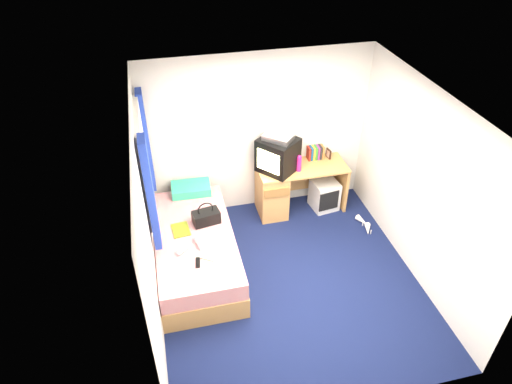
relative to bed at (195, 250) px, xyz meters
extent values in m
plane|color=#0C1438|center=(1.10, -0.55, -0.27)|extent=(3.40, 3.40, 0.00)
plane|color=white|center=(1.10, -0.55, 2.13)|extent=(3.40, 3.40, 0.00)
plane|color=silver|center=(1.10, 1.15, 0.93)|extent=(3.20, 0.00, 3.20)
plane|color=silver|center=(1.10, -2.25, 0.93)|extent=(3.20, 0.00, 3.20)
plane|color=silver|center=(-0.50, -0.55, 0.93)|extent=(0.00, 3.40, 3.40)
plane|color=silver|center=(2.70, -0.55, 0.93)|extent=(0.00, 3.40, 3.40)
cube|color=tan|center=(0.00, 0.00, -0.12)|extent=(1.00, 2.00, 0.30)
cube|color=olive|center=(0.50, -0.40, -0.11)|extent=(0.02, 0.70, 0.18)
cube|color=white|center=(0.00, 0.00, 0.15)|extent=(0.98, 1.98, 0.24)
cube|color=teal|center=(0.08, 0.91, 0.33)|extent=(0.55, 0.36, 0.12)
cube|color=tan|center=(1.69, 0.87, 0.47)|extent=(1.30, 0.55, 0.03)
cube|color=tan|center=(1.24, 0.87, 0.09)|extent=(0.40, 0.52, 0.72)
cube|color=tan|center=(2.32, 0.87, 0.09)|extent=(0.04, 0.52, 0.72)
cube|color=tan|center=(1.94, 1.12, 0.18)|extent=(0.78, 0.03, 0.55)
cube|color=silver|center=(2.06, 0.81, -0.04)|extent=(0.41, 0.41, 0.46)
cube|color=black|center=(1.33, 0.89, 0.73)|extent=(0.66, 0.67, 0.49)
cube|color=#E2DF8E|center=(1.15, 0.74, 0.73)|extent=(0.25, 0.30, 0.30)
cube|color=silver|center=(1.33, 0.89, 1.01)|extent=(0.47, 0.46, 0.07)
cube|color=maroon|center=(1.84, 1.05, 0.58)|extent=(0.03, 0.13, 0.20)
cube|color=navy|center=(1.88, 1.05, 0.58)|extent=(0.03, 0.13, 0.20)
cube|color=gold|center=(1.91, 1.05, 0.58)|extent=(0.03, 0.13, 0.20)
cube|color=#337F33|center=(1.95, 1.05, 0.58)|extent=(0.03, 0.13, 0.20)
cube|color=#7F337F|center=(1.98, 1.05, 0.58)|extent=(0.03, 0.13, 0.20)
cube|color=#262626|center=(2.02, 1.05, 0.58)|extent=(0.03, 0.13, 0.20)
cube|color=#B26633|center=(2.05, 1.05, 0.58)|extent=(0.03, 0.13, 0.20)
cube|color=black|center=(2.15, 1.02, 0.55)|extent=(0.04, 0.12, 0.14)
cylinder|color=#DC1F76|center=(1.61, 0.79, 0.59)|extent=(0.09, 0.09, 0.23)
cylinder|color=silver|center=(1.53, 0.95, 0.57)|extent=(0.06, 0.06, 0.17)
cube|color=black|center=(0.19, 0.20, 0.36)|extent=(0.37, 0.25, 0.17)
torus|color=black|center=(0.19, 0.20, 0.48)|extent=(0.21, 0.05, 0.21)
cube|color=white|center=(0.15, -0.18, 0.32)|extent=(0.33, 0.29, 0.09)
cube|color=#CEEE1A|center=(-0.15, 0.12, 0.28)|extent=(0.24, 0.30, 0.01)
cylinder|color=white|center=(-0.15, -0.27, 0.31)|extent=(0.20, 0.18, 0.07)
cube|color=orange|center=(0.08, -0.45, 0.28)|extent=(0.22, 0.17, 0.01)
cube|color=black|center=(-0.01, -0.52, 0.28)|extent=(0.07, 0.17, 0.02)
cube|color=silver|center=(-0.48, 0.35, 1.18)|extent=(0.02, 0.90, 1.10)
cube|color=white|center=(-0.47, 0.35, 1.77)|extent=(0.06, 1.06, 0.08)
cube|color=white|center=(-0.47, 0.35, 0.59)|extent=(0.06, 1.06, 0.08)
cube|color=navy|center=(-0.43, -0.24, 1.13)|extent=(0.08, 0.24, 1.40)
cube|color=navy|center=(-0.43, 0.94, 1.13)|extent=(0.08, 0.24, 1.40)
cone|color=white|center=(2.48, 0.30, -0.23)|extent=(0.15, 0.24, 0.09)
cone|color=white|center=(2.48, 0.11, -0.23)|extent=(0.17, 0.24, 0.09)
camera|label=1|loc=(-0.23, -4.37, 4.05)|focal=32.00mm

